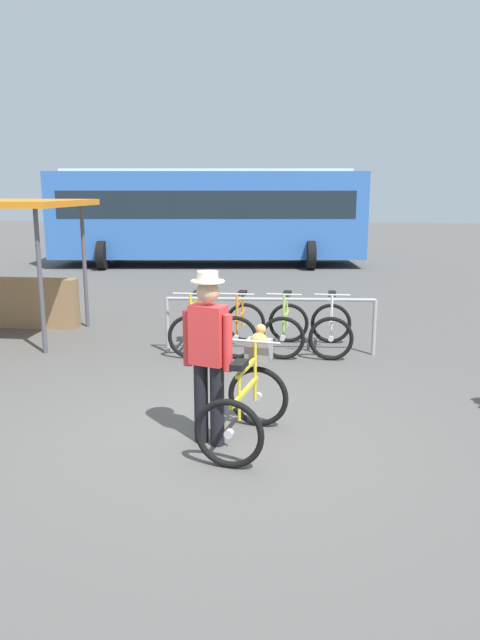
# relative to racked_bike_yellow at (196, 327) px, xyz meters

# --- Properties ---
(ground_plane) EXTENTS (80.00, 80.00, 0.00)m
(ground_plane) POSITION_rel_racked_bike_yellow_xyz_m (0.75, -3.34, -0.37)
(ground_plane) COLOR #514F4C
(bike_rack_rail) EXTENTS (3.21, 0.22, 0.88)m
(bike_rack_rail) POSITION_rel_racked_bike_yellow_xyz_m (1.16, -0.12, 0.30)
(bike_rack_rail) COLOR #99999E
(bike_rack_rail) RESTS_ON ground
(racked_bike_yellow) EXTENTS (0.69, 1.10, 0.97)m
(racked_bike_yellow) POSITION_rel_racked_bike_yellow_xyz_m (0.00, 0.00, 0.00)
(racked_bike_yellow) COLOR black
(racked_bike_yellow) RESTS_ON ground
(racked_bike_orange) EXTENTS (0.72, 1.14, 0.98)m
(racked_bike_orange) POSITION_rel_racked_bike_yellow_xyz_m (0.70, 0.04, 0.00)
(racked_bike_orange) COLOR black
(racked_bike_orange) RESTS_ON ground
(racked_bike_lime) EXTENTS (0.73, 1.16, 0.98)m
(racked_bike_lime) POSITION_rel_racked_bike_yellow_xyz_m (1.40, 0.07, 0.00)
(racked_bike_lime) COLOR black
(racked_bike_lime) RESTS_ON ground
(racked_bike_white) EXTENTS (0.72, 1.12, 0.97)m
(racked_bike_white) POSITION_rel_racked_bike_yellow_xyz_m (2.10, 0.11, 0.00)
(racked_bike_white) COLOR black
(racked_bike_white) RESTS_ON ground
(featured_bicycle) EXTENTS (0.85, 1.25, 1.09)m
(featured_bicycle) POSITION_rel_racked_bike_yellow_xyz_m (1.10, -3.36, 0.12)
(featured_bicycle) COLOR black
(featured_bicycle) RESTS_ON ground
(person_with_featured_bike) EXTENTS (0.50, 0.32, 1.72)m
(person_with_featured_bike) POSITION_rel_racked_bike_yellow_xyz_m (0.72, -3.46, 0.58)
(person_with_featured_bike) COLOR black
(person_with_featured_bike) RESTS_ON ground
(bus_distant) EXTENTS (10.19, 4.03, 3.08)m
(bus_distant) POSITION_rel_racked_bike_yellow_xyz_m (-1.38, 10.59, 1.37)
(bus_distant) COLOR #3366B7
(bus_distant) RESTS_ON ground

